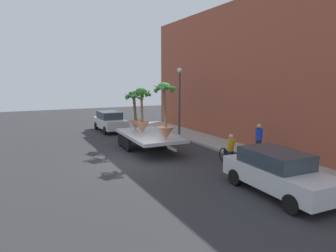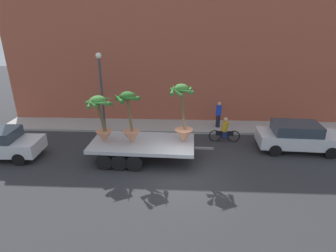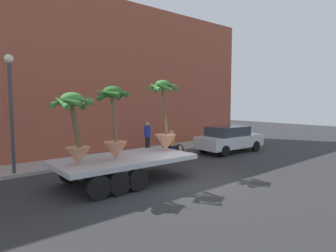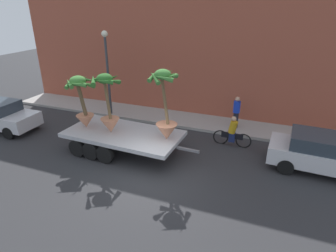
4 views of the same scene
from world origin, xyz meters
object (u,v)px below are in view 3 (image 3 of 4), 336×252
at_px(potted_palm_middle, 165,121).
at_px(potted_palm_rear, 75,127).
at_px(pedestrian_near_gate, 147,136).
at_px(street_lamp, 11,98).
at_px(flatbed_trailer, 119,164).
at_px(cyclist, 171,146).
at_px(parked_car, 229,139).
at_px(potted_palm_front, 114,126).

bearing_deg(potted_palm_middle, potted_palm_rear, -177.79).
bearing_deg(pedestrian_near_gate, street_lamp, -175.10).
bearing_deg(potted_palm_middle, flatbed_trailer, -179.23).
bearing_deg(pedestrian_near_gate, potted_palm_rear, -144.97).
distance_m(pedestrian_near_gate, street_lamp, 7.72).
relative_size(potted_palm_rear, cyclist, 1.32).
xyz_separation_m(potted_palm_middle, pedestrian_near_gate, (2.35, 4.31, -1.23)).
relative_size(potted_palm_rear, street_lamp, 0.50).
height_order(potted_palm_rear, parked_car, potted_palm_rear).
bearing_deg(potted_palm_rear, pedestrian_near_gate, 35.03).
distance_m(potted_palm_middle, potted_palm_front, 2.60).
bearing_deg(street_lamp, potted_palm_rear, -75.36).
height_order(potted_palm_rear, potted_palm_middle, potted_palm_middle).
xyz_separation_m(flatbed_trailer, cyclist, (4.78, 2.39, -0.10)).
bearing_deg(potted_palm_rear, potted_palm_front, -3.64).
bearing_deg(cyclist, potted_palm_middle, -136.74).
relative_size(potted_palm_front, cyclist, 1.46).
height_order(cyclist, parked_car, parked_car).
xyz_separation_m(flatbed_trailer, street_lamp, (-2.75, 3.71, 2.47)).
relative_size(parked_car, street_lamp, 0.92).
relative_size(pedestrian_near_gate, street_lamp, 0.35).
xyz_separation_m(potted_palm_middle, parked_car, (6.35, 1.40, -1.45)).
distance_m(flatbed_trailer, potted_palm_middle, 2.73).
distance_m(potted_palm_front, pedestrian_near_gate, 6.83).
xyz_separation_m(flatbed_trailer, potted_palm_front, (-0.32, -0.22, 1.47)).
height_order(parked_car, street_lamp, street_lamp).
bearing_deg(pedestrian_near_gate, flatbed_trailer, -136.78).
bearing_deg(cyclist, potted_palm_rear, -158.96).
bearing_deg(parked_car, potted_palm_front, -169.57).
height_order(potted_palm_rear, pedestrian_near_gate, potted_palm_rear).
height_order(cyclist, pedestrian_near_gate, pedestrian_near_gate).
xyz_separation_m(potted_palm_middle, potted_palm_front, (-2.59, -0.25, -0.04)).
xyz_separation_m(parked_car, street_lamp, (-11.37, 2.28, 2.40)).
distance_m(potted_palm_rear, pedestrian_near_gate, 7.88).
bearing_deg(street_lamp, potted_palm_front, -58.19).
relative_size(cyclist, parked_car, 0.41).
height_order(potted_palm_front, street_lamp, street_lamp).
bearing_deg(parked_car, pedestrian_near_gate, 143.88).
xyz_separation_m(parked_car, pedestrian_near_gate, (-4.00, 2.92, 0.22)).
relative_size(potted_palm_middle, parked_car, 0.68).
bearing_deg(potted_palm_middle, pedestrian_near_gate, 61.42).
xyz_separation_m(potted_palm_rear, parked_car, (10.37, 1.55, -1.44)).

